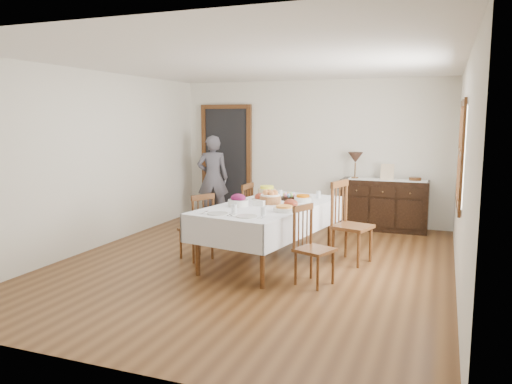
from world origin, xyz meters
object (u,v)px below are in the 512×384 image
(chair_right_near, at_px, (311,245))
(dining_table, at_px, (270,211))
(chair_left_near, at_px, (198,226))
(person, at_px, (213,175))
(chair_right_far, at_px, (349,221))
(sideboard, at_px, (384,205))
(table_lamp, at_px, (355,158))
(chair_left_far, at_px, (240,214))

(chair_right_near, bearing_deg, dining_table, 69.06)
(chair_left_near, bearing_deg, person, -130.39)
(chair_right_near, distance_m, chair_right_far, 1.08)
(sideboard, height_order, table_lamp, table_lamp)
(person, xyz_separation_m, table_lamp, (2.63, 0.22, 0.37))
(chair_right_near, height_order, sideboard, chair_right_near)
(dining_table, relative_size, chair_right_far, 2.25)
(chair_left_far, xyz_separation_m, person, (-1.23, 1.62, 0.37))
(chair_right_near, distance_m, table_lamp, 3.28)
(chair_left_near, relative_size, table_lamp, 1.99)
(dining_table, distance_m, chair_right_near, 1.03)
(chair_right_far, distance_m, table_lamp, 2.26)
(dining_table, xyz_separation_m, table_lamp, (0.69, 2.52, 0.54))
(chair_right_far, xyz_separation_m, table_lamp, (-0.29, 2.14, 0.68))
(chair_left_near, xyz_separation_m, chair_left_far, (0.23, 0.92, 0.02))
(person, bearing_deg, dining_table, 106.37)
(dining_table, bearing_deg, chair_right_far, 31.46)
(person, bearing_deg, chair_left_far, 103.38)
(chair_left_near, bearing_deg, dining_table, 132.61)
(dining_table, bearing_deg, person, 140.54)
(dining_table, height_order, table_lamp, table_lamp)
(chair_right_near, bearing_deg, sideboard, 13.04)
(chair_left_near, relative_size, chair_left_far, 0.96)
(dining_table, distance_m, chair_left_near, 1.00)
(dining_table, height_order, chair_left_far, chair_left_far)
(chair_right_far, height_order, sideboard, chair_right_far)
(chair_left_far, height_order, person, person)
(table_lamp, bearing_deg, person, -175.28)
(chair_left_far, relative_size, person, 0.56)
(chair_right_far, bearing_deg, chair_left_far, 96.55)
(chair_right_far, height_order, person, person)
(chair_left_near, distance_m, chair_right_far, 2.02)
(chair_left_near, relative_size, person, 0.54)
(dining_table, distance_m, chair_left_far, 1.00)
(dining_table, bearing_deg, chair_right_near, -31.60)
(chair_left_near, relative_size, chair_right_near, 1.00)
(dining_table, height_order, sideboard, sideboard)
(chair_left_near, relative_size, chair_right_far, 0.84)
(chair_left_far, xyz_separation_m, table_lamp, (1.40, 1.84, 0.75))
(sideboard, bearing_deg, table_lamp, -176.69)
(dining_table, xyz_separation_m, chair_right_far, (0.98, 0.38, -0.14))
(chair_left_far, bearing_deg, person, -140.10)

